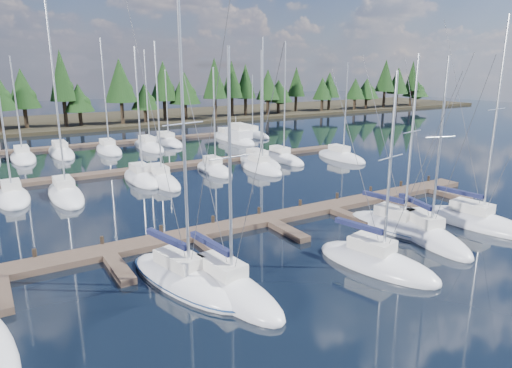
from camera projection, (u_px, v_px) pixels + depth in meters
ground at (200, 187)px, 44.88m from camera, size 260.00×260.00×0.00m
far_shore at (79, 122)px, 94.40m from camera, size 220.00×30.00×0.60m
main_dock at (271, 222)px, 34.38m from camera, size 44.00×6.13×0.90m
back_docks at (139, 153)px, 61.02m from camera, size 50.00×21.80×0.40m
front_sailboat_1 at (184, 279)px, 24.97m from camera, size 4.96×9.67×16.09m
front_sailboat_2 at (226, 286)px, 24.18m from camera, size 3.63×9.23×13.33m
front_sailboat_3 at (376, 262)px, 27.12m from camera, size 4.62×8.35×12.20m
front_sailboat_4 at (398, 227)px, 33.06m from camera, size 4.34×8.90×13.21m
front_sailboat_5 at (426, 235)px, 31.56m from camera, size 4.63×9.07×13.03m
front_sailboat_6 at (476, 221)px, 34.19m from camera, size 4.03×9.04×15.77m
back_sailboat_rows at (154, 158)px, 57.45m from camera, size 46.14×33.68×17.76m
motor_yacht_right at (239, 138)px, 71.34m from camera, size 3.93×9.78×4.79m
tree_line at (74, 89)px, 83.44m from camera, size 183.65×11.37×13.95m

